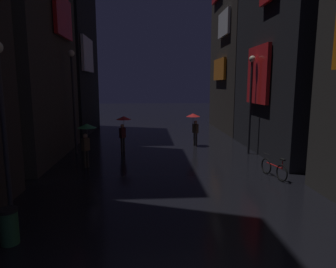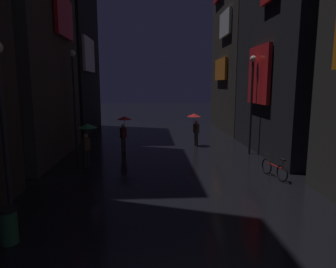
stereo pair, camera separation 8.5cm
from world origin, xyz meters
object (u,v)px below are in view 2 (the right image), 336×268
pedestrian_midstreet_centre_green (87,133)px  streetlamp_left_far (74,90)px  streetlamp_right_far (252,94)px  pedestrian_foreground_right_red (195,120)px  streetlamp_left_near (2,109)px  bicycle_parked_at_storefront (274,169)px  pedestrian_midstreet_left_red (124,124)px  trash_bin (8,226)px

pedestrian_midstreet_centre_green → streetlamp_left_far: bearing=112.5°
streetlamp_right_far → pedestrian_foreground_right_red: bearing=138.6°
streetlamp_left_near → bicycle_parked_at_storefront: bearing=18.4°
streetlamp_left_far → bicycle_parked_at_storefront: bearing=-28.8°
pedestrian_midstreet_left_red → trash_bin: pedestrian_midstreet_left_red is taller
pedestrian_foreground_right_red → streetlamp_right_far: bearing=-41.4°
streetlamp_left_far → streetlamp_left_near: bearing=-90.0°
pedestrian_foreground_right_red → bicycle_parked_at_storefront: size_ratio=1.18×
bicycle_parked_at_storefront → trash_bin: size_ratio=1.93×
streetlamp_left_near → streetlamp_right_far: bearing=37.5°
streetlamp_left_far → trash_bin: (0.70, -10.14, -3.17)m
pedestrian_foreground_right_red → streetlamp_left_near: size_ratio=0.41×
pedestrian_midstreet_left_red → pedestrian_foreground_right_red: size_ratio=1.00×
streetlamp_left_near → pedestrian_foreground_right_red: bearing=54.8°
streetlamp_right_far → pedestrian_midstreet_left_red: bearing=171.4°
streetlamp_left_near → trash_bin: bearing=-67.2°
pedestrian_midstreet_centre_green → streetlamp_right_far: (8.74, 2.25, 1.80)m
streetlamp_right_far → bicycle_parked_at_storefront: bearing=-95.1°
pedestrian_midstreet_left_red → streetlamp_left_far: (-2.74, -0.31, 1.97)m
streetlamp_left_far → streetlamp_left_near: (-0.00, -8.47, -0.37)m
streetlamp_left_far → trash_bin: streetlamp_left_far is taller
pedestrian_midstreet_centre_green → streetlamp_right_far: bearing=14.5°
pedestrian_midstreet_centre_green → pedestrian_midstreet_left_red: bearing=66.1°
streetlamp_left_far → streetlamp_right_far: bearing=-4.5°
bicycle_parked_at_storefront → streetlamp_left_near: 10.52m
pedestrian_foreground_right_red → trash_bin: bearing=-118.7°
pedestrian_midstreet_centre_green → trash_bin: (-0.56, -7.10, -1.20)m
pedestrian_midstreet_left_red → pedestrian_foreground_right_red: bearing=17.6°
pedestrian_midstreet_centre_green → bicycle_parked_at_storefront: bearing=-15.0°
bicycle_parked_at_storefront → trash_bin: 10.15m
streetlamp_left_far → trash_bin: 10.64m
pedestrian_midstreet_centre_green → pedestrian_foreground_right_red: (5.91, 4.75, 0.00)m
pedestrian_midstreet_centre_green → streetlamp_left_near: size_ratio=0.41×
streetlamp_left_far → pedestrian_midstreet_centre_green: bearing=-67.5°
streetlamp_left_near → streetlamp_right_far: (10.00, 7.69, 0.19)m
pedestrian_midstreet_centre_green → trash_bin: bearing=-94.5°
streetlamp_right_far → pedestrian_midstreet_centre_green: bearing=-165.5°
pedestrian_foreground_right_red → bicycle_parked_at_storefront: (2.43, -6.98, -1.28)m
pedestrian_midstreet_left_red → streetlamp_right_far: streetlamp_right_far is taller
pedestrian_midstreet_left_red → streetlamp_right_far: size_ratio=0.38×
pedestrian_foreground_right_red → trash_bin: size_ratio=2.28×
pedestrian_foreground_right_red → streetlamp_right_far: streetlamp_right_far is taller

